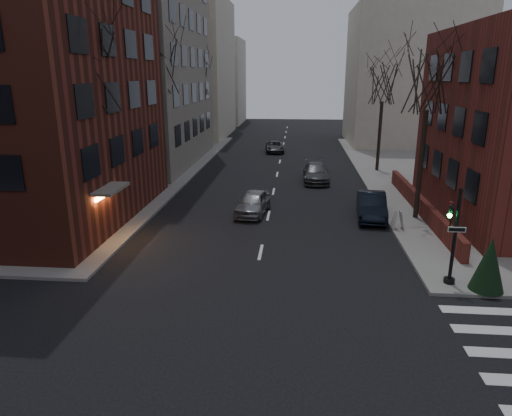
{
  "coord_description": "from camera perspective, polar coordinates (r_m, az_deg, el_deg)",
  "views": [
    {
      "loc": [
        1.63,
        -8.72,
        8.4
      ],
      "look_at": [
        -0.3,
        12.84,
        2.0
      ],
      "focal_mm": 32.0,
      "sensor_mm": 36.0,
      "label": 1
    }
  ],
  "objects": [
    {
      "name": "sandwich_board",
      "position": [
        26.34,
        17.32,
        -1.42
      ],
      "size": [
        0.49,
        0.65,
        0.99
      ],
      "primitive_type": "cube",
      "rotation": [
        0.0,
        0.0,
        0.07
      ],
      "color": "silver",
      "rests_on": "sidewalk_far_right"
    },
    {
      "name": "streetlamp_near",
      "position": [
        32.52,
        -12.66,
        8.72
      ],
      "size": [
        0.36,
        0.36,
        6.28
      ],
      "color": "black",
      "rests_on": "sidewalk_far_left"
    },
    {
      "name": "building_distant_lb",
      "position": [
        82.04,
        -5.34,
        15.43
      ],
      "size": [
        10.0,
        12.0,
        14.0
      ],
      "primitive_type": "cube",
      "color": "beige",
      "rests_on": "ground"
    },
    {
      "name": "building_left_tan",
      "position": [
        46.94,
        -19.86,
        22.43
      ],
      "size": [
        18.0,
        18.0,
        28.0
      ],
      "primitive_type": "cube",
      "color": "gray",
      "rests_on": "ground"
    },
    {
      "name": "building_distant_ra",
      "position": [
        60.22,
        18.63,
        15.27
      ],
      "size": [
        14.0,
        14.0,
        16.0
      ],
      "primitive_type": "cube",
      "color": "beige",
      "rests_on": "ground"
    },
    {
      "name": "tree_left_b",
      "position": [
        36.25,
        -12.13,
        16.94
      ],
      "size": [
        4.4,
        4.4,
        10.8
      ],
      "color": "#2D231C",
      "rests_on": "sidewalk_far_left"
    },
    {
      "name": "building_distant_la",
      "position": [
        65.85,
        -9.93,
        16.77
      ],
      "size": [
        14.0,
        16.0,
        18.0
      ],
      "primitive_type": "cube",
      "color": "beige",
      "rests_on": "ground"
    },
    {
      "name": "car_lane_gray",
      "position": [
        37.13,
        7.51,
        4.39
      ],
      "size": [
        2.04,
        4.96,
        1.44
      ],
      "primitive_type": "imported",
      "rotation": [
        0.0,
        0.0,
        0.01
      ],
      "color": "#3F3F44",
      "rests_on": "ground"
    },
    {
      "name": "car_lane_far",
      "position": [
        51.04,
        2.36,
        7.66
      ],
      "size": [
        2.35,
        4.43,
        1.19
      ],
      "primitive_type": "imported",
      "rotation": [
        0.0,
        0.0,
        0.09
      ],
      "color": "#39393D",
      "rests_on": "ground"
    },
    {
      "name": "parked_sedan",
      "position": [
        28.28,
        14.23,
        0.29
      ],
      "size": [
        2.01,
        4.76,
        1.53
      ],
      "primitive_type": "imported",
      "rotation": [
        0.0,
        0.0,
        -0.09
      ],
      "color": "black",
      "rests_on": "ground"
    },
    {
      "name": "traffic_signal",
      "position": [
        19.89,
        23.35,
        -3.99
      ],
      "size": [
        0.76,
        0.44,
        4.0
      ],
      "color": "black",
      "rests_on": "sidewalk_far_right"
    },
    {
      "name": "tree_left_c",
      "position": [
        49.82,
        -7.24,
        15.92
      ],
      "size": [
        3.96,
        3.96,
        9.72
      ],
      "color": "#2D231C",
      "rests_on": "sidewalk_far_left"
    },
    {
      "name": "low_wall_right",
      "position": [
        29.78,
        19.85,
        0.39
      ],
      "size": [
        0.35,
        16.0,
        1.0
      ],
      "primitive_type": "cube",
      "color": "maroon",
      "rests_on": "sidewalk_far_right"
    },
    {
      "name": "evergreen_shrub",
      "position": [
        20.15,
        27.14,
        -6.25
      ],
      "size": [
        1.54,
        1.54,
        2.19
      ],
      "primitive_type": "cone",
      "rotation": [
        0.0,
        0.0,
        0.19
      ],
      "color": "black",
      "rests_on": "sidewalk_far_right"
    },
    {
      "name": "car_lane_silver",
      "position": [
        28.26,
        -0.39,
        0.68
      ],
      "size": [
        2.23,
        4.37,
        1.42
      ],
      "primitive_type": "imported",
      "rotation": [
        0.0,
        0.0,
        -0.14
      ],
      "color": "gray",
      "rests_on": "ground"
    },
    {
      "name": "tree_right_a",
      "position": [
        27.66,
        20.86,
        14.67
      ],
      "size": [
        3.96,
        3.96,
        9.72
      ],
      "color": "#2D231C",
      "rests_on": "sidewalk_far_right"
    },
    {
      "name": "tree_left_a",
      "position": [
        25.0,
        -20.32,
        15.66
      ],
      "size": [
        4.18,
        4.18,
        10.26
      ],
      "color": "#2D231C",
      "rests_on": "sidewalk_far_left"
    },
    {
      "name": "tree_right_b",
      "position": [
        41.35,
        15.64,
        14.77
      ],
      "size": [
        3.74,
        3.74,
        9.18
      ],
      "color": "#2D231C",
      "rests_on": "sidewalk_far_right"
    },
    {
      "name": "streetlamp_far",
      "position": [
        51.83,
        -5.95,
        11.78
      ],
      "size": [
        0.36,
        0.36,
        6.28
      ],
      "color": "black",
      "rests_on": "sidewalk_far_left"
    }
  ]
}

